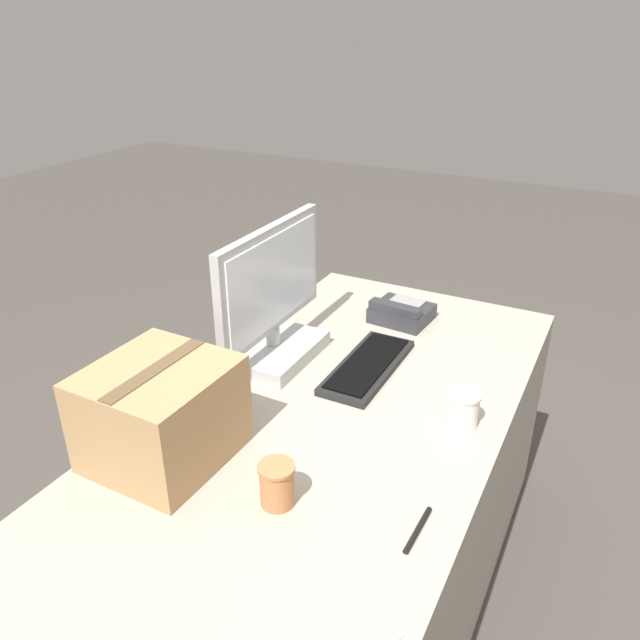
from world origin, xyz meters
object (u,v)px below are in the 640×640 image
Objects in this scene: keyboard at (368,366)px; paper_cup_right at (464,409)px; desk_phone at (401,312)px; paper_cup_left at (277,484)px; pen_marker at (418,530)px; monitor at (272,308)px; cardboard_box at (161,413)px.

keyboard is 4.25× the size of paper_cup_right.
desk_phone is 2.01× the size of paper_cup_left.
paper_cup_left is 0.73× the size of pen_marker.
pen_marker is (-0.42, -0.02, -0.04)m from paper_cup_right.
monitor is 1.32× the size of keyboard.
desk_phone is 0.99m from paper_cup_left.
keyboard is 0.36m from paper_cup_right.
paper_cup_right is 0.68× the size of pen_marker.
paper_cup_left is at bearing -170.46° from desk_phone.
pen_marker is at bearing -152.42° from desk_phone.
desk_phone is 1.47× the size of pen_marker.
cardboard_box is at bearing 86.55° from paper_cup_left.
keyboard is at bearing -25.28° from cardboard_box.
desk_phone reaches higher than pen_marker.
desk_phone is at bearing 35.81° from paper_cup_right.
pen_marker is (-0.93, -0.39, -0.03)m from desk_phone.
pen_marker is at bearing -147.34° from keyboard.
cardboard_box is at bearing -178.32° from monitor.
monitor is 0.65m from paper_cup_right.
cardboard_box reaches higher than keyboard.
paper_cup_left reaches higher than paper_cup_right.
keyboard is 1.24× the size of cardboard_box.
monitor is at bearing 31.89° from paper_cup_left.
monitor is 2.59× the size of desk_phone.
cardboard_box is (-0.54, -0.02, -0.05)m from monitor.
pen_marker is at bearing -78.77° from paper_cup_left.
cardboard_box is (0.02, 0.33, 0.07)m from paper_cup_left.
keyboard is 3.94× the size of paper_cup_left.
cardboard_box is (-0.97, 0.25, 0.09)m from desk_phone.
keyboard is at bearing -145.92° from pen_marker.
paper_cup_left is 1.08× the size of paper_cup_right.
paper_cup_left is at bearing -175.26° from keyboard.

